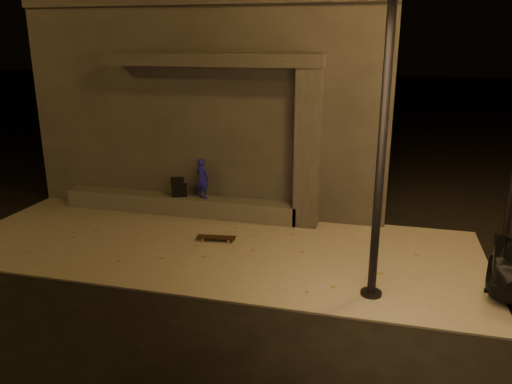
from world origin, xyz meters
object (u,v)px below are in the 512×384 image
(backpack, at_px, (179,189))
(skateboard, at_px, (216,237))
(column, at_px, (308,150))
(street_lamp_0, at_px, (390,33))
(skateboarder, at_px, (202,178))

(backpack, xyz_separation_m, skateboard, (1.47, -1.51, -0.55))
(column, xyz_separation_m, street_lamp_0, (1.63, -3.12, 2.45))
(skateboarder, xyz_separation_m, skateboard, (0.85, -1.51, -0.87))
(skateboarder, height_order, backpack, skateboarder)
(column, relative_size, backpack, 7.01)
(skateboarder, height_order, street_lamp_0, street_lamp_0)
(column, height_order, skateboarder, column)
(column, distance_m, skateboard, 2.86)
(column, xyz_separation_m, skateboarder, (-2.57, 0.00, -0.85))
(column, height_order, skateboard, column)
(column, bearing_deg, skateboarder, 180.00)
(street_lamp_0, bearing_deg, skateboard, 154.26)
(backpack, bearing_deg, street_lamp_0, -52.74)
(skateboarder, distance_m, skateboard, 1.94)
(skateboard, height_order, street_lamp_0, street_lamp_0)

